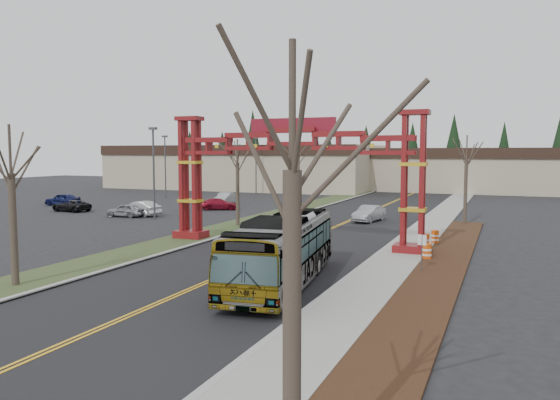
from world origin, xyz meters
The scene contains 33 objects.
ground centered at (0.00, 0.00, 0.00)m, with size 200.00×200.00×0.00m, color black.
road centered at (0.00, 25.00, 0.01)m, with size 12.00×110.00×0.02m, color black.
lane_line_left centered at (-0.12, 25.00, 0.03)m, with size 0.12×100.00×0.01m, color yellow.
lane_line_right centered at (0.12, 25.00, 0.03)m, with size 0.12×100.00×0.01m, color yellow.
curb_right centered at (6.15, 25.00, 0.07)m, with size 0.30×110.00×0.15m, color #A3A29E.
sidewalk_right centered at (7.60, 25.00, 0.08)m, with size 2.60×110.00×0.14m, color gray.
landscape_strip centered at (10.20, 10.00, 0.06)m, with size 2.60×50.00×0.12m, color #301D10.
grass_median centered at (-8.00, 25.00, 0.04)m, with size 4.00×110.00×0.08m, color #2F4120.
curb_left centered at (-6.15, 25.00, 0.07)m, with size 0.30×110.00×0.15m, color #A3A29E.
gateway_arch centered at (0.00, 18.00, 5.98)m, with size 18.20×1.60×8.90m.
retail_building_west centered at (-30.00, 71.96, 3.76)m, with size 46.00×22.30×7.50m.
retail_building_east centered at (10.00, 79.95, 3.51)m, with size 38.00×20.30×7.00m.
conifer_treeline centered at (0.25, 92.00, 6.49)m, with size 116.10×5.60×13.00m.
transit_bus centered at (3.52, 7.67, 1.65)m, with size 2.77×11.84×3.30m, color #ACAEB4.
silver_sedan centered at (1.78, 32.69, 0.74)m, with size 1.56×4.48×1.48m, color #A5A8AD.
parked_car_near_a centered at (-21.11, 27.12, 0.66)m, with size 1.55×3.85×1.31m, color gray.
parked_car_near_b centered at (-20.34, 28.42, 0.74)m, with size 1.56×4.47×1.47m, color silver.
parked_car_near_c centered at (-29.77, 28.95, 0.61)m, with size 2.03×4.40×1.22m, color black.
parked_car_mid_a centered at (-15.93, 36.58, 0.63)m, with size 1.76×4.32×1.25m, color maroon.
parked_car_mid_b centered at (-35.49, 33.58, 0.74)m, with size 1.75×4.34×1.48m, color #161D4F.
parked_car_far_a centered at (-18.53, 42.68, 0.70)m, with size 1.48×4.24×1.40m, color silver.
bare_tree_median_near centered at (-8.00, 2.47, 5.32)m, with size 3.45×3.45×7.62m.
bare_tree_median_mid centered at (-8.00, 25.55, 5.40)m, with size 3.08×3.08×7.47m.
bare_tree_median_far centered at (-8.00, 40.31, 5.93)m, with size 2.95×2.95×7.93m.
bare_tree_right_near centered at (10.00, -7.60, 5.97)m, with size 3.27×3.27×8.18m.
bare_tree_right_far centered at (10.00, 34.10, 5.75)m, with size 3.09×3.09×7.83m.
light_pole_near centered at (-17.55, 26.86, 5.02)m, with size 0.75×0.38×8.67m.
light_pole_mid centered at (-30.62, 47.75, 5.00)m, with size 0.75×0.37×8.64m.
light_pole_far centered at (-21.99, 59.03, 4.98)m, with size 0.75×0.37×8.62m.
street_sign centered at (9.32, 12.82, 1.45)m, with size 0.46×0.08×2.02m.
barrel_south centered at (9.14, 16.30, 0.50)m, with size 0.54×0.54×0.99m.
barrel_mid centered at (8.58, 19.49, 0.55)m, with size 0.59×0.59×1.09m.
barrel_north centered at (8.88, 22.23, 0.49)m, with size 0.53×0.53×0.98m.
Camera 1 is at (13.33, -16.11, 6.32)m, focal length 35.00 mm.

